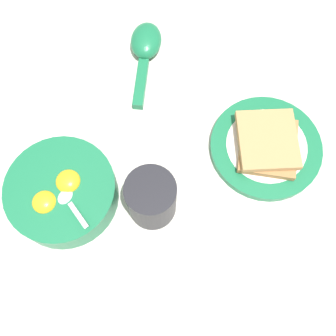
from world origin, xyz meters
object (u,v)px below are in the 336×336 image
at_px(egg_bowl, 62,192).
at_px(toast_sandwich, 268,143).
at_px(soup_spoon, 145,47).
at_px(toast_plate, 266,147).
at_px(drinking_cup, 151,198).

relative_size(egg_bowl, toast_sandwich, 1.21).
bearing_deg(egg_bowl, soup_spoon, -170.17).
relative_size(toast_plate, drinking_cup, 1.95).
relative_size(toast_plate, toast_sandwich, 1.33).
height_order(toast_plate, soup_spoon, soup_spoon).
relative_size(soup_spoon, drinking_cup, 1.79).
height_order(egg_bowl, toast_plate, egg_bowl).
distance_m(toast_plate, toast_sandwich, 0.02).
bearing_deg(toast_plate, toast_sandwich, -7.48).
bearing_deg(toast_sandwich, soup_spoon, -100.79).
bearing_deg(drinking_cup, toast_sandwich, 151.43).
bearing_deg(toast_plate, egg_bowl, -42.13).
height_order(soup_spoon, drinking_cup, drinking_cup).
bearing_deg(egg_bowl, toast_plate, 137.87).
xyz_separation_m(egg_bowl, drinking_cup, (-0.06, 0.12, 0.02)).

